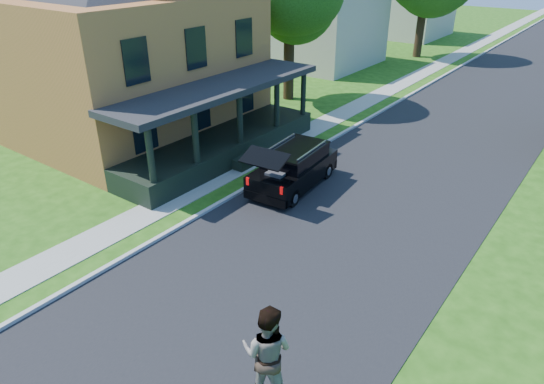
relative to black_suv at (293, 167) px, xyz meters
The scene contains 9 objects.
ground 6.17m from the black_suv, 62.70° to the right, with size 140.00×140.00×0.00m, color #204B0F.
street 14.85m from the black_suv, 79.09° to the left, with size 8.00×120.00×0.02m, color black.
curb 14.63m from the black_suv, 94.88° to the left, with size 0.15×120.00×0.12m, color #A6A7A1.
sidewalk 14.85m from the black_suv, 100.86° to the left, with size 1.30×120.00×0.03m, color gray.
front_walk 6.76m from the black_suv, behind, with size 6.50×1.20×0.03m, color gray.
main_house 10.83m from the black_suv, behind, with size 15.56×15.56×10.10m.
neighbor_house_mid 21.69m from the black_suv, 119.94° to the left, with size 12.78×12.78×8.30m.
black_suv is the anchor object (origin of this frame).
skateboarder 9.94m from the black_suv, 58.42° to the right, with size 1.16×1.03×1.99m.
Camera 1 is at (6.25, -8.07, 8.11)m, focal length 32.00 mm.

